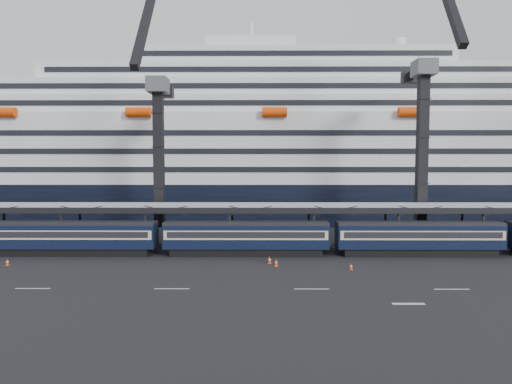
% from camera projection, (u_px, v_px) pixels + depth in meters
% --- Properties ---
extents(ground, '(260.00, 260.00, 0.00)m').
position_uv_depth(ground, '(328.00, 277.00, 43.03)').
color(ground, black).
rests_on(ground, ground).
extents(lane_markings, '(111.00, 4.27, 0.02)m').
position_uv_depth(lane_markings, '(436.00, 293.00, 37.76)').
color(lane_markings, beige).
rests_on(lane_markings, ground).
extents(train, '(133.05, 3.00, 4.05)m').
position_uv_depth(train, '(275.00, 236.00, 52.88)').
color(train, black).
rests_on(train, ground).
extents(canopy, '(130.00, 6.25, 5.53)m').
position_uv_depth(canopy, '(311.00, 207.00, 56.63)').
color(canopy, '#93969B').
rests_on(canopy, ground).
extents(cruise_ship, '(214.09, 28.84, 34.00)m').
position_uv_depth(cruise_ship, '(287.00, 153.00, 88.05)').
color(cruise_ship, black).
rests_on(cruise_ship, ground).
extents(crane_dark_near, '(4.50, 17.75, 35.08)m').
position_uv_depth(crane_dark_near, '(158.00, 153.00, 60.87)').
color(crane_dark_near, '#494B50').
rests_on(crane_dark_near, ground).
extents(crane_dark_mid, '(4.50, 18.24, 39.64)m').
position_uv_depth(crane_dark_mid, '(423.00, 142.00, 59.55)').
color(crane_dark_mid, '#494B50').
rests_on(crane_dark_mid, ground).
extents(traffic_cone_b, '(0.38, 0.38, 0.75)m').
position_uv_depth(traffic_cone_b, '(7.00, 262.00, 47.79)').
color(traffic_cone_b, '#E84107').
rests_on(traffic_cone_b, ground).
extents(traffic_cone_c, '(0.40, 0.40, 0.79)m').
position_uv_depth(traffic_cone_c, '(276.00, 263.00, 47.40)').
color(traffic_cone_c, '#E84107').
rests_on(traffic_cone_c, ground).
extents(traffic_cone_d, '(0.41, 0.41, 0.82)m').
position_uv_depth(traffic_cone_d, '(270.00, 260.00, 48.69)').
color(traffic_cone_d, '#E84107').
rests_on(traffic_cone_d, ground).
extents(traffic_cone_e, '(0.34, 0.34, 0.68)m').
position_uv_depth(traffic_cone_e, '(351.00, 266.00, 45.92)').
color(traffic_cone_e, '#E84107').
rests_on(traffic_cone_e, ground).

